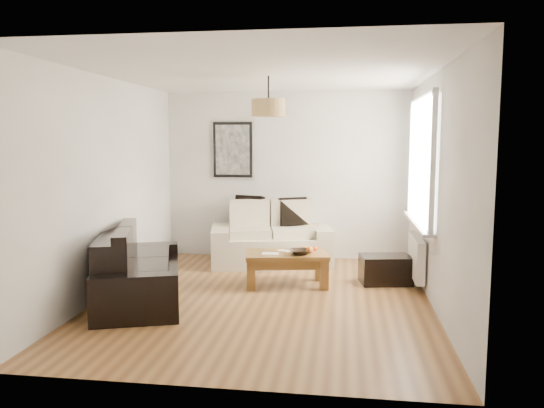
# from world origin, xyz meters

# --- Properties ---
(floor) EXTENTS (4.50, 4.50, 0.00)m
(floor) POSITION_xyz_m (0.00, 0.00, 0.00)
(floor) COLOR brown
(floor) RESTS_ON ground
(ceiling) EXTENTS (3.80, 4.50, 0.00)m
(ceiling) POSITION_xyz_m (0.00, 0.00, 2.60)
(ceiling) COLOR white
(ceiling) RESTS_ON floor
(wall_back) EXTENTS (3.80, 0.04, 2.60)m
(wall_back) POSITION_xyz_m (0.00, 2.25, 1.30)
(wall_back) COLOR silver
(wall_back) RESTS_ON floor
(wall_front) EXTENTS (3.80, 0.04, 2.60)m
(wall_front) POSITION_xyz_m (0.00, -2.25, 1.30)
(wall_front) COLOR silver
(wall_front) RESTS_ON floor
(wall_left) EXTENTS (0.04, 4.50, 2.60)m
(wall_left) POSITION_xyz_m (-1.90, 0.00, 1.30)
(wall_left) COLOR silver
(wall_left) RESTS_ON floor
(wall_right) EXTENTS (0.04, 4.50, 2.60)m
(wall_right) POSITION_xyz_m (1.90, 0.00, 1.30)
(wall_right) COLOR silver
(wall_right) RESTS_ON floor
(window_bay) EXTENTS (0.14, 1.90, 1.60)m
(window_bay) POSITION_xyz_m (1.86, 0.80, 1.60)
(window_bay) COLOR white
(window_bay) RESTS_ON wall_right
(radiator) EXTENTS (0.10, 0.90, 0.52)m
(radiator) POSITION_xyz_m (1.82, 0.80, 0.38)
(radiator) COLOR white
(radiator) RESTS_ON wall_right
(poster) EXTENTS (0.62, 0.04, 0.87)m
(poster) POSITION_xyz_m (-0.85, 2.22, 1.70)
(poster) COLOR black
(poster) RESTS_ON wall_back
(pendant_shade) EXTENTS (0.40, 0.40, 0.20)m
(pendant_shade) POSITION_xyz_m (0.00, 0.30, 2.23)
(pendant_shade) COLOR tan
(pendant_shade) RESTS_ON ceiling
(loveseat_cream) EXTENTS (1.93, 1.32, 0.88)m
(loveseat_cream) POSITION_xyz_m (-0.18, 1.78, 0.44)
(loveseat_cream) COLOR beige
(loveseat_cream) RESTS_ON floor
(sofa_leather) EXTENTS (1.41, 2.00, 0.78)m
(sofa_leather) POSITION_xyz_m (-1.43, -0.25, 0.39)
(sofa_leather) COLOR black
(sofa_leather) RESTS_ON floor
(coffee_table) EXTENTS (1.13, 0.75, 0.43)m
(coffee_table) POSITION_xyz_m (0.18, 0.62, 0.21)
(coffee_table) COLOR brown
(coffee_table) RESTS_ON floor
(ottoman) EXTENTS (0.70, 0.51, 0.37)m
(ottoman) POSITION_xyz_m (1.45, 0.88, 0.18)
(ottoman) COLOR black
(ottoman) RESTS_ON floor
(cushion_left) EXTENTS (0.47, 0.25, 0.45)m
(cushion_left) POSITION_xyz_m (-0.55, 1.99, 0.77)
(cushion_left) COLOR black
(cushion_left) RESTS_ON loveseat_cream
(cushion_right) EXTENTS (0.45, 0.30, 0.43)m
(cushion_right) POSITION_xyz_m (0.13, 1.99, 0.76)
(cushion_right) COLOR black
(cushion_right) RESTS_ON loveseat_cream
(fruit_bowl) EXTENTS (0.30, 0.30, 0.06)m
(fruit_bowl) POSITION_xyz_m (0.37, 0.53, 0.46)
(fruit_bowl) COLOR black
(fruit_bowl) RESTS_ON coffee_table
(orange_a) EXTENTS (0.11, 0.11, 0.09)m
(orange_a) POSITION_xyz_m (0.48, 0.62, 0.47)
(orange_a) COLOR #D65D12
(orange_a) RESTS_ON fruit_bowl
(orange_b) EXTENTS (0.08, 0.08, 0.06)m
(orange_b) POSITION_xyz_m (0.54, 0.74, 0.47)
(orange_b) COLOR #EA5513
(orange_b) RESTS_ON fruit_bowl
(orange_c) EXTENTS (0.08, 0.08, 0.07)m
(orange_c) POSITION_xyz_m (0.40, 0.70, 0.47)
(orange_c) COLOR orange
(orange_c) RESTS_ON fruit_bowl
(papers) EXTENTS (0.22, 0.16, 0.01)m
(papers) POSITION_xyz_m (-0.01, 0.52, 0.43)
(papers) COLOR beige
(papers) RESTS_ON coffee_table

